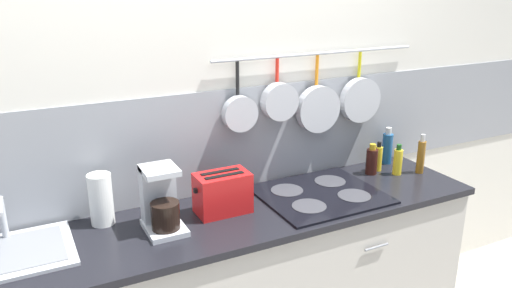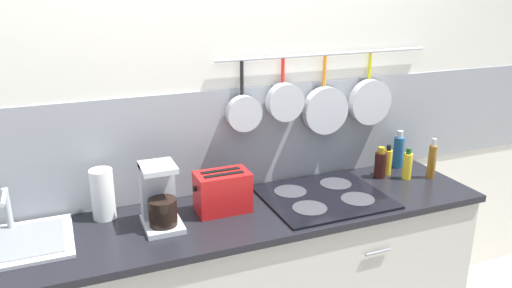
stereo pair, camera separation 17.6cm
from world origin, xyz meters
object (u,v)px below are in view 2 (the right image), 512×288
Objects in this scene: bottle_cooking_wine at (432,161)px; bottle_dish_soap at (398,151)px; toaster at (223,192)px; bottle_hot_sauce at (388,161)px; paper_towel_roll at (103,194)px; bottle_olive_oil at (407,165)px; coffee_maker at (160,199)px; bottle_sesame_oil at (380,164)px.

bottle_dish_soap is at bearing 107.19° from bottle_cooking_wine.
bottle_dish_soap is 0.22m from bottle_cooking_wine.
bottle_hot_sauce is (1.02, 0.09, -0.02)m from toaster.
bottle_dish_soap is (1.68, 0.03, -0.02)m from paper_towel_roll.
bottle_hot_sauce is 0.78× the size of bottle_dish_soap.
bottle_olive_oil reaches higher than bottle_hot_sauce.
coffee_maker is 1.33m from bottle_hot_sauce.
coffee_maker is at bearing -34.95° from paper_towel_roll.
paper_towel_roll is 0.89× the size of toaster.
bottle_sesame_oil is 0.07m from bottle_hot_sauce.
toaster is 1.21m from bottle_cooking_wine.
bottle_olive_oil is (1.08, -0.00, -0.02)m from toaster.
toaster is 1.16m from bottle_dish_soap.
bottle_sesame_oil reaches higher than bottle_hot_sauce.
bottle_hot_sauce is 0.11m from bottle_olive_oil.
bottle_olive_oil is 0.78× the size of bottle_cooking_wine.
bottle_dish_soap is (0.07, 0.17, 0.02)m from bottle_olive_oil.
coffee_maker is at bearing -175.72° from bottle_sesame_oil.
bottle_dish_soap is (1.15, 0.17, 0.00)m from toaster.
toaster reaches higher than bottle_sesame_oil.
bottle_olive_oil is at bearing -30.22° from bottle_sesame_oil.
coffee_maker is at bearing 179.25° from bottle_cooking_wine.
toaster is (0.30, 0.02, -0.02)m from coffee_maker.
bottle_hot_sauce is at bearing -1.61° from paper_towel_roll.
bottle_sesame_oil and bottle_olive_oil have the same top height.
coffee_maker reaches higher than bottle_olive_oil.
coffee_maker is at bearing -179.16° from bottle_olive_oil.
bottle_sesame_oil is at bearing -153.72° from bottle_dish_soap.
bottle_dish_soap is at bearing 8.28° from toaster.
bottle_cooking_wine is at bearing -2.04° from toaster.
bottle_dish_soap is (1.45, 0.19, -0.02)m from coffee_maker.
bottle_olive_oil is at bearing -111.82° from bottle_dish_soap.
toaster is at bearing -171.72° from bottle_dish_soap.
bottle_sesame_oil is at bearing -2.57° from paper_towel_roll.
bottle_olive_oil is at bearing 0.84° from coffee_maker.
toaster is 1.21× the size of bottle_dish_soap.
bottle_hot_sauce is at bearing 5.27° from toaster.
bottle_dish_soap is at bearing 29.75° from bottle_hot_sauce.
bottle_sesame_oil is 1.00× the size of bottle_olive_oil.
bottle_dish_soap reaches higher than toaster.
paper_towel_roll is at bearing 178.39° from bottle_hot_sauce.
paper_towel_roll is 1.49m from bottle_sesame_oil.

